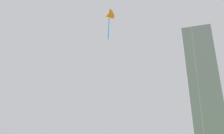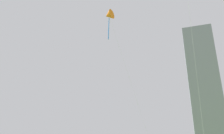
% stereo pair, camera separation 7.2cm
% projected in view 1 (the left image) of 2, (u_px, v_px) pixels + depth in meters
% --- Properties ---
extents(kite_flying_0, '(6.86, 7.13, 22.09)m').
position_uv_depth(kite_flying_0, '(109.00, 15.00, 33.75)').
color(kite_flying_0, silver).
rests_on(kite_flying_0, ground).
extents(distant_highrise_0, '(18.91, 26.66, 72.76)m').
position_uv_depth(distant_highrise_0, '(204.00, 95.00, 131.25)').
color(distant_highrise_0, gray).
rests_on(distant_highrise_0, ground).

